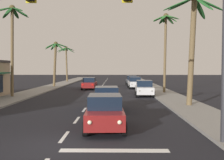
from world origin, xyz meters
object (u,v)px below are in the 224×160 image
(palm_left_second, at_px, (12,29))
(traffic_signal_mast, at_px, (133,7))
(sedan_oncoming_far, at_px, (90,83))
(palm_right_second, at_px, (193,32))
(palm_right_third, at_px, (165,33))
(sedan_lead_at_stop_bar, at_px, (105,112))
(sedan_third_in_queue, at_px, (107,98))
(palm_left_third, at_px, (55,55))
(palm_left_farthest, at_px, (66,55))
(sedan_parked_far_kerb, at_px, (144,88))
(sedan_parked_mid_kerb, at_px, (135,83))
(sedan_parked_nearest_kerb, at_px, (132,80))

(palm_left_second, bearing_deg, traffic_signal_mast, -56.90)
(sedan_oncoming_far, bearing_deg, palm_right_second, -60.83)
(traffic_signal_mast, xyz_separation_m, palm_right_third, (5.23, 21.92, 1.74))
(sedan_lead_at_stop_bar, height_order, sedan_third_in_queue, same)
(palm_left_third, bearing_deg, palm_left_farthest, 93.92)
(sedan_oncoming_far, height_order, sedan_parked_far_kerb, same)
(sedan_third_in_queue, relative_size, sedan_parked_mid_kerb, 1.00)
(traffic_signal_mast, bearing_deg, sedan_third_in_queue, 98.42)
(sedan_parked_nearest_kerb, height_order, palm_left_second, palm_left_second)
(sedan_third_in_queue, xyz_separation_m, palm_left_second, (-9.77, 8.22, 6.11))
(sedan_lead_at_stop_bar, height_order, sedan_parked_nearest_kerb, same)
(sedan_third_in_queue, bearing_deg, sedan_parked_far_kerb, 69.56)
(sedan_lead_at_stop_bar, height_order, sedan_parked_mid_kerb, same)
(palm_left_farthest, xyz_separation_m, palm_right_second, (16.45, -37.41, 0.07))
(sedan_third_in_queue, relative_size, sedan_oncoming_far, 1.00)
(traffic_signal_mast, distance_m, palm_left_third, 34.06)
(sedan_third_in_queue, xyz_separation_m, sedan_parked_far_kerb, (3.71, 9.96, 0.00))
(sedan_oncoming_far, height_order, palm_left_third, palm_left_third)
(sedan_lead_at_stop_bar, height_order, palm_left_third, palm_left_third)
(palm_left_second, distance_m, palm_right_second, 17.56)
(palm_left_third, bearing_deg, sedan_parked_nearest_kerb, 20.27)
(palm_left_third, bearing_deg, sedan_oncoming_far, -39.26)
(sedan_third_in_queue, distance_m, sedan_oncoming_far, 19.24)
(palm_left_third, bearing_deg, palm_right_second, -54.90)
(sedan_parked_nearest_kerb, bearing_deg, palm_right_third, -78.55)
(sedan_lead_at_stop_bar, distance_m, palm_left_third, 31.30)
(sedan_parked_mid_kerb, bearing_deg, sedan_oncoming_far, -160.65)
(palm_right_third, bearing_deg, sedan_parked_nearest_kerb, 101.45)
(palm_left_second, height_order, palm_left_farthest, palm_left_second)
(sedan_parked_far_kerb, height_order, palm_right_third, palm_right_third)
(sedan_parked_nearest_kerb, distance_m, palm_left_farthest, 17.95)
(sedan_oncoming_far, xyz_separation_m, palm_right_third, (9.54, -5.84, 6.25))
(palm_left_second, bearing_deg, sedan_parked_nearest_kerb, 56.62)
(sedan_oncoming_far, distance_m, sedan_parked_mid_kerb, 6.89)
(palm_left_third, relative_size, palm_left_farthest, 0.94)
(sedan_oncoming_far, xyz_separation_m, palm_left_farthest, (-6.89, 20.27, 4.84))
(traffic_signal_mast, relative_size, palm_left_farthest, 1.49)
(palm_left_second, bearing_deg, sedan_third_in_queue, -40.09)
(sedan_oncoming_far, bearing_deg, palm_right_third, -31.48)
(sedan_third_in_queue, xyz_separation_m, palm_left_farthest, (-9.90, 39.28, 4.84))
(sedan_third_in_queue, relative_size, palm_right_second, 0.52)
(traffic_signal_mast, height_order, palm_right_third, palm_right_third)
(sedan_lead_at_stop_bar, bearing_deg, sedan_parked_nearest_kerb, 84.41)
(sedan_lead_at_stop_bar, xyz_separation_m, palm_left_second, (-9.88, 14.15, 6.11))
(sedan_oncoming_far, xyz_separation_m, palm_left_second, (-6.76, -10.78, 6.11))
(sedan_lead_at_stop_bar, height_order, sedan_parked_far_kerb, same)
(sedan_parked_mid_kerb, xyz_separation_m, palm_left_farthest, (-13.38, 17.99, 4.84))
(traffic_signal_mast, xyz_separation_m, sedan_third_in_queue, (-1.30, 8.75, -4.51))
(sedan_lead_at_stop_bar, xyz_separation_m, sedan_oncoming_far, (-3.12, 24.93, 0.00))
(sedan_parked_nearest_kerb, relative_size, palm_left_third, 0.63)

